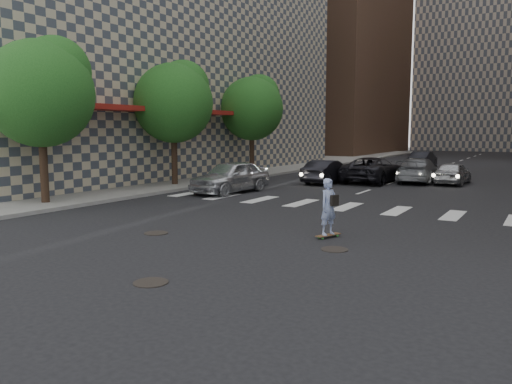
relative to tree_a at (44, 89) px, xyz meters
The scene contains 17 objects.
ground 10.99m from the tree_a, 18.35° to the right, with size 160.00×160.00×0.00m, color black.
sidewalk_left 18.19m from the tree_a, 106.66° to the left, with size 13.00×80.00×0.15m, color gray.
building_left 19.46m from the tree_a, 120.48° to the left, with size 16.40×33.00×25.00m.
tower_left 55.11m from the tree_a, 101.49° to the left, with size 18.00×24.00×40.00m, color brown.
tree_a is the anchor object (origin of this frame).
tree_b 8.00m from the tree_a, 90.00° to the left, with size 4.20×4.20×6.60m.
tree_c 16.00m from the tree_a, 90.00° to the left, with size 4.20×4.20×6.60m.
manhole_a 12.91m from the tree_a, 27.88° to the right, with size 0.70×0.70×0.02m, color black.
manhole_b 8.99m from the tree_a, 14.56° to the right, with size 0.70×0.70×0.02m, color black.
manhole_c 13.62m from the tree_a, ahead, with size 0.70×0.70×0.02m, color black.
skateboarder 12.63m from the tree_a, ahead, with size 0.57×0.87×1.69m.
silver_sedan 9.13m from the tree_a, 61.47° to the left, with size 1.86×4.63×1.58m, color silver.
traffic_car_a 15.64m from the tree_a, 65.38° to the left, with size 1.41×4.05×1.33m, color black.
traffic_car_b 20.41m from the tree_a, 57.73° to the left, with size 1.99×4.89×1.42m, color slate.
traffic_car_c 18.12m from the tree_a, 61.66° to the left, with size 2.44×5.29×1.47m, color black.
traffic_car_d 21.42m from the tree_a, 53.25° to the left, with size 1.52×3.77×1.29m, color #A2A4A9.
traffic_car_e 30.31m from the tree_a, 73.89° to the left, with size 1.40×4.02×1.32m, color black.
Camera 1 is at (7.95, -9.71, 3.03)m, focal length 35.00 mm.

